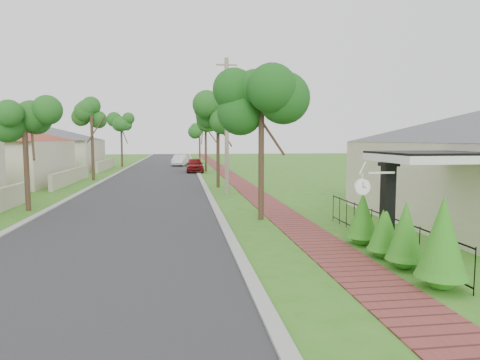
{
  "coord_description": "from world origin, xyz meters",
  "views": [
    {
      "loc": [
        -0.83,
        -11.54,
        3.11
      ],
      "look_at": [
        1.45,
        5.17,
        1.5
      ],
      "focal_mm": 32.0,
      "sensor_mm": 36.0,
      "label": 1
    }
  ],
  "objects": [
    {
      "name": "porch_post",
      "position": [
        4.55,
        -1.0,
        1.12
      ],
      "size": [
        0.48,
        0.48,
        2.52
      ],
      "color": "black",
      "rests_on": "ground"
    },
    {
      "name": "station_clock",
      "position": [
        3.69,
        -1.4,
        1.95
      ],
      "size": [
        1.06,
        0.13,
        0.59
      ],
      "color": "white",
      "rests_on": "ground"
    },
    {
      "name": "kerb_right",
      "position": [
        0.65,
        20.0,
        0.0
      ],
      "size": [
        0.3,
        120.0,
        0.1
      ],
      "primitive_type": "cube",
      "color": "#9E9E99",
      "rests_on": "ground"
    },
    {
      "name": "ground",
      "position": [
        0.0,
        0.0,
        0.0
      ],
      "size": [
        160.0,
        160.0,
        0.0
      ],
      "primitive_type": "plane",
      "color": "#32751B",
      "rests_on": "ground"
    },
    {
      "name": "utility_pole",
      "position": [
        1.74,
        12.91,
        3.9
      ],
      "size": [
        1.2,
        0.24,
        7.69
      ],
      "color": "gray",
      "rests_on": "ground"
    },
    {
      "name": "far_house_grey",
      "position": [
        -14.97,
        34.0,
        2.34
      ],
      "size": [
        15.56,
        15.56,
        4.6
      ],
      "color": "beige",
      "rests_on": "ground"
    },
    {
      "name": "parked_car_white",
      "position": [
        -1.0,
        38.98,
        0.65
      ],
      "size": [
        2.14,
        4.15,
        1.3
      ],
      "primitive_type": "imported",
      "rotation": [
        0.0,
        0.0,
        -0.2
      ],
      "color": "white",
      "rests_on": "ground"
    },
    {
      "name": "road",
      "position": [
        -3.0,
        20.0,
        0.0
      ],
      "size": [
        7.0,
        120.0,
        0.02
      ],
      "primitive_type": "cube",
      "color": "#28282B",
      "rests_on": "ground"
    },
    {
      "name": "near_tree",
      "position": [
        2.2,
        4.61,
        4.38
      ],
      "size": [
        2.14,
        2.14,
        5.5
      ],
      "color": "#382619",
      "rests_on": "ground"
    },
    {
      "name": "street_trees",
      "position": [
        -2.87,
        26.84,
        4.54
      ],
      "size": [
        10.7,
        37.65,
        5.89
      ],
      "color": "#382619",
      "rests_on": "ground"
    },
    {
      "name": "sidewalk",
      "position": [
        3.25,
        20.0,
        0.0
      ],
      "size": [
        1.5,
        120.0,
        0.03
      ],
      "primitive_type": "cube",
      "color": "brown",
      "rests_on": "ground"
    },
    {
      "name": "picket_fence",
      "position": [
        4.9,
        -0.0,
        0.53
      ],
      "size": [
        0.03,
        8.02,
        1.0
      ],
      "color": "black",
      "rests_on": "ground"
    },
    {
      "name": "hedge_row",
      "position": [
        4.45,
        -1.85,
        0.83
      ],
      "size": [
        0.93,
        4.78,
        2.02
      ],
      "color": "#296C15",
      "rests_on": "ground"
    },
    {
      "name": "parked_car_red",
      "position": [
        0.4,
        28.95,
        0.67
      ],
      "size": [
        1.61,
        3.96,
        1.35
      ],
      "primitive_type": "imported",
      "rotation": [
        0.0,
        0.0,
        -0.01
      ],
      "color": "maroon",
      "rests_on": "ground"
    },
    {
      "name": "kerb_left",
      "position": [
        -6.65,
        20.0,
        0.0
      ],
      "size": [
        0.3,
        120.0,
        0.1
      ],
      "primitive_type": "cube",
      "color": "#9E9E99",
      "rests_on": "ground"
    }
  ]
}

